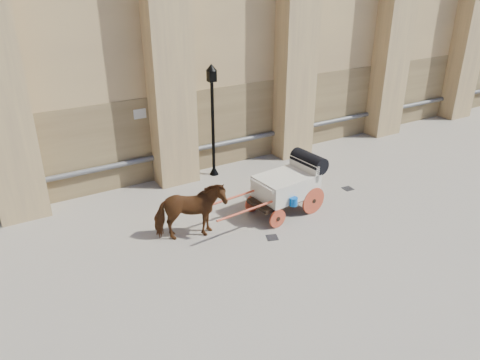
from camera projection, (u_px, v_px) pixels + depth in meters
ground at (254, 216)px, 14.25m from camera, size 90.00×90.00×0.00m
horse at (190, 212)px, 12.81m from camera, size 2.11×1.35×1.65m
carriage at (289, 183)px, 14.21m from camera, size 4.06×1.53×1.74m
street_lamp at (213, 118)px, 16.15m from camera, size 0.37×0.37×4.00m
drain_grate_near at (272, 237)px, 13.15m from camera, size 0.41×0.41×0.01m
drain_grate_far at (348, 189)px, 15.97m from camera, size 0.34×0.34×0.01m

